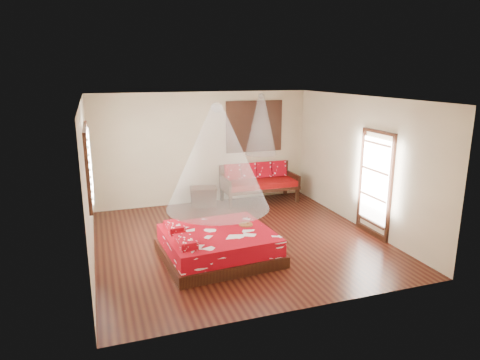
{
  "coord_description": "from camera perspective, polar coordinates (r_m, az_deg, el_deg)",
  "views": [
    {
      "loc": [
        -2.57,
        -7.61,
        3.28
      ],
      "look_at": [
        0.14,
        0.31,
        1.15
      ],
      "focal_mm": 32.0,
      "sensor_mm": 36.0,
      "label": 1
    }
  ],
  "objects": [
    {
      "name": "mosquito_net_main",
      "position": [
        7.32,
        -3.04,
        2.99
      ],
      "size": [
        1.81,
        1.81,
        1.8
      ],
      "primitive_type": "cone",
      "color": "white",
      "rests_on": "ceiling"
    },
    {
      "name": "daybed",
      "position": [
        11.09,
        2.46,
        -0.13
      ],
      "size": [
        1.93,
        0.86,
        0.98
      ],
      "color": "black",
      "rests_on": "floor"
    },
    {
      "name": "glazed_door",
      "position": [
        9.05,
        17.54,
        -0.54
      ],
      "size": [
        0.08,
        1.02,
        2.16
      ],
      "color": "black",
      "rests_on": "floor"
    },
    {
      "name": "mosquito_net_daybed",
      "position": [
        10.69,
        2.82,
        7.39
      ],
      "size": [
        0.79,
        0.79,
        1.5
      ],
      "primitive_type": "cone",
      "color": "white",
      "rests_on": "ceiling"
    },
    {
      "name": "storage_chest",
      "position": [
        10.8,
        -4.91,
        -2.16
      ],
      "size": [
        0.74,
        0.59,
        0.46
      ],
      "rotation": [
        0.0,
        0.0,
        -0.17
      ],
      "color": "black",
      "rests_on": "floor"
    },
    {
      "name": "room",
      "position": [
        8.25,
        -0.25,
        1.1
      ],
      "size": [
        5.54,
        5.54,
        2.84
      ],
      "color": "black",
      "rests_on": "ground"
    },
    {
      "name": "wine_tray",
      "position": [
        7.98,
        0.78,
        -5.69
      ],
      "size": [
        0.25,
        0.25,
        0.21
      ],
      "rotation": [
        0.0,
        0.0,
        -0.09
      ],
      "color": "brown",
      "rests_on": "bed"
    },
    {
      "name": "window_left",
      "position": [
        7.97,
        -19.54,
        2.01
      ],
      "size": [
        0.1,
        1.74,
        1.34
      ],
      "color": "black",
      "rests_on": "wall_left"
    },
    {
      "name": "bed",
      "position": [
        7.79,
        -2.99,
        -8.64
      ],
      "size": [
        2.08,
        1.91,
        0.63
      ],
      "rotation": [
        0.0,
        0.0,
        0.08
      ],
      "color": "black",
      "rests_on": "floor"
    },
    {
      "name": "shutter_panel",
      "position": [
        11.13,
        1.92,
        7.15
      ],
      "size": [
        1.52,
        0.06,
        1.32
      ],
      "color": "black",
      "rests_on": "wall_back"
    }
  ]
}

